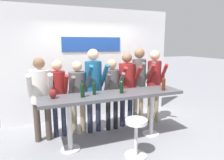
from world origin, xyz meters
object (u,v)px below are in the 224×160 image
at_px(tasting_table, 114,100).
at_px(wine_bottle_3, 94,88).
at_px(person_rightmost, 154,78).
at_px(wine_bottle_2, 82,89).
at_px(decorative_vase, 53,93).
at_px(wine_bottle_0, 164,83).
at_px(person_far_right, 139,77).
at_px(person_left, 58,90).
at_px(person_center, 94,81).
at_px(person_far_left, 41,91).
at_px(bar_stool, 136,132).
at_px(wine_bottle_1, 122,86).
at_px(person_center_right, 112,87).
at_px(person_center_left, 78,90).
at_px(person_right, 127,81).

height_order(tasting_table, wine_bottle_3, wine_bottle_3).
distance_m(person_rightmost, wine_bottle_2, 2.00).
relative_size(tasting_table, decorative_vase, 12.78).
xyz_separation_m(tasting_table, wine_bottle_0, (1.05, -0.13, 0.28)).
xyz_separation_m(person_far_right, wine_bottle_3, (-1.28, -0.57, -0.04)).
bearing_deg(wine_bottle_0, wine_bottle_3, 172.36).
bearing_deg(person_left, person_center, -2.96).
bearing_deg(person_rightmost, wine_bottle_3, -151.68).
bearing_deg(person_rightmost, person_far_left, -168.42).
bearing_deg(bar_stool, wine_bottle_1, 90.66).
distance_m(person_far_right, person_rightmost, 0.39).
bearing_deg(person_center_right, person_center_left, 178.06).
relative_size(person_rightmost, wine_bottle_2, 5.69).
bearing_deg(person_left, person_center_right, -2.35).
xyz_separation_m(person_far_right, person_rightmost, (0.38, -0.06, -0.04)).
xyz_separation_m(person_right, wine_bottle_1, (-0.43, -0.65, 0.05)).
bearing_deg(person_center_left, wine_bottle_3, -76.98).
bearing_deg(person_rightmost, decorative_vase, -157.38).
height_order(tasting_table, person_far_right, person_far_right).
xyz_separation_m(person_far_left, person_far_right, (2.22, 0.07, 0.12)).
distance_m(tasting_table, person_left, 1.17).
bearing_deg(person_rightmost, person_center_left, -170.09).
xyz_separation_m(person_center, person_rightmost, (1.52, 0.00, -0.03)).
bearing_deg(person_rightmost, person_center_right, -167.63).
relative_size(tasting_table, person_center, 1.53).
distance_m(wine_bottle_0, wine_bottle_1, 0.90).
height_order(person_center_right, person_far_right, person_far_right).
distance_m(tasting_table, person_center_right, 0.60).
distance_m(person_far_left, wine_bottle_1, 1.58).
relative_size(bar_stool, person_center, 0.37).
bearing_deg(wine_bottle_3, wine_bottle_0, -7.64).
distance_m(person_center_right, wine_bottle_0, 1.11).
distance_m(person_center_left, wine_bottle_0, 1.79).
relative_size(person_center_right, wine_bottle_1, 5.33).
height_order(person_center, decorative_vase, person_center).
relative_size(tasting_table, wine_bottle_0, 8.81).
height_order(tasting_table, decorative_vase, decorative_vase).
relative_size(person_far_left, wine_bottle_3, 5.74).
distance_m(tasting_table, person_center, 0.68).
distance_m(person_center, wine_bottle_1, 0.71).
distance_m(tasting_table, person_far_right, 1.14).
bearing_deg(tasting_table, person_center_right, 71.78).
distance_m(person_far_right, wine_bottle_0, 0.77).
bearing_deg(wine_bottle_1, person_far_left, 158.13).
bearing_deg(bar_stool, person_right, 71.48).
height_order(person_left, person_right, person_right).
distance_m(person_far_left, decorative_vase, 0.51).
bearing_deg(tasting_table, person_rightmost, 23.93).
bearing_deg(person_rightmost, wine_bottle_0, -97.50).
distance_m(person_far_right, wine_bottle_1, 1.00).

